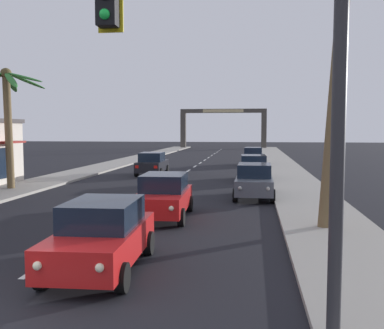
% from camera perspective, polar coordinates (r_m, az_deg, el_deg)
% --- Properties ---
extents(sidewalk_right, '(3.20, 110.00, 0.14)m').
position_cam_1_polar(sidewalk_right, '(27.30, 13.19, -2.58)').
color(sidewalk_right, '#9E998E').
rests_on(sidewalk_right, ground).
extents(sidewalk_left, '(3.20, 110.00, 0.14)m').
position_cam_1_polar(sidewalk_left, '(30.12, -17.87, -2.02)').
color(sidewalk_left, '#9E998E').
rests_on(sidewalk_left, ground).
extents(lane_markings, '(4.28, 87.25, 0.01)m').
position_cam_1_polar(lane_markings, '(26.99, -2.42, -2.68)').
color(lane_markings, silver).
rests_on(lane_markings, ground).
extents(traffic_signal_mast, '(10.96, 0.41, 6.83)m').
position_cam_1_polar(traffic_signal_mast, '(7.57, -10.16, 16.05)').
color(traffic_signal_mast, '#2D2D33').
rests_on(traffic_signal_mast, ground).
extents(sedan_lead_at_stop_bar, '(2.08, 4.50, 1.68)m').
position_cam_1_polar(sedan_lead_at_stop_bar, '(11.12, -11.39, -8.80)').
color(sedan_lead_at_stop_bar, red).
rests_on(sedan_lead_at_stop_bar, ground).
extents(sedan_third_in_queue, '(2.06, 4.50, 1.68)m').
position_cam_1_polar(sedan_third_in_queue, '(17.20, -3.63, -3.98)').
color(sedan_third_in_queue, red).
rests_on(sedan_third_in_queue, ground).
extents(sedan_oncoming_far, '(2.04, 4.49, 1.68)m').
position_cam_1_polar(sedan_oncoming_far, '(33.13, -5.10, 0.13)').
color(sedan_oncoming_far, black).
rests_on(sedan_oncoming_far, ground).
extents(sedan_parked_nearest_kerb, '(2.07, 4.50, 1.68)m').
position_cam_1_polar(sedan_parked_nearest_kerb, '(42.35, 7.82, 1.06)').
color(sedan_parked_nearest_kerb, '#4C515B').
rests_on(sedan_parked_nearest_kerb, ground).
extents(sedan_parked_mid_kerb, '(1.98, 4.46, 1.68)m').
position_cam_1_polar(sedan_parked_mid_kerb, '(22.30, 7.94, -2.05)').
color(sedan_parked_mid_kerb, '#4C515B').
rests_on(sedan_parked_mid_kerb, ground).
extents(sedan_parked_far_kerb, '(2.06, 4.49, 1.68)m').
position_cam_1_polar(sedan_parked_far_kerb, '(29.80, 7.84, -0.39)').
color(sedan_parked_far_kerb, '#4C515B').
rests_on(sedan_parked_far_kerb, ground).
extents(palm_left_second, '(4.56, 4.22, 6.71)m').
position_cam_1_polar(palm_left_second, '(26.54, -22.44, 6.88)').
color(palm_left_second, brown).
rests_on(palm_left_second, ground).
extents(palm_right_second, '(4.03, 4.08, 9.92)m').
position_cam_1_polar(palm_right_second, '(15.82, 18.53, 16.49)').
color(palm_right_second, brown).
rests_on(palm_right_second, ground).
extents(town_gateway_arch, '(15.10, 0.90, 6.91)m').
position_cam_1_polar(town_gateway_arch, '(79.00, 3.99, 5.33)').
color(town_gateway_arch, '#423D38').
rests_on(town_gateway_arch, ground).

